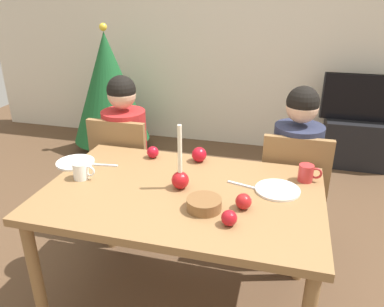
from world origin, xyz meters
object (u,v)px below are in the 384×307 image
person_left_child (127,160)px  person_right_child (294,179)px  plate_right (278,190)px  mug_left (81,171)px  apple_by_right_mug (229,218)px  christmas_tree (108,87)px  tv_stand (356,142)px  apple_by_left_plate (200,155)px  tv (364,98)px  dining_table (182,205)px  apple_near_candle (243,201)px  apple_far_edge (153,152)px  bowl_walnuts (204,204)px  chair_right (293,189)px  mug_right (307,173)px  chair_left (125,169)px  plate_left (75,162)px  candle_centerpiece (180,176)px

person_left_child → person_right_child: bearing=0.0°
plate_right → mug_left: mug_left is taller
apple_by_right_mug → christmas_tree: bearing=126.8°
christmas_tree → apple_by_right_mug: bearing=-53.2°
tv_stand → apple_by_left_plate: size_ratio=7.26×
tv → apple_by_left_plate: 2.27m
dining_table → apple_near_candle: 0.36m
tv → plate_right: size_ratio=3.51×
person_left_child → christmas_tree: bearing=120.4°
person_left_child → christmas_tree: christmas_tree is taller
tv_stand → apple_far_edge: (-1.47, -1.95, 0.55)m
tv → mug_left: (-1.74, -2.31, 0.09)m
person_right_child → apple_by_right_mug: size_ratio=16.71×
plate_right → bowl_walnuts: (-0.32, -0.26, 0.02)m
person_left_child → apple_by_right_mug: bearing=-45.0°
chair_right → person_right_child: 0.07m
dining_table → mug_right: size_ratio=11.47×
mug_left → plate_right: bearing=7.2°
mug_right → plate_right: bearing=-132.8°
dining_table → person_right_child: 0.85m
chair_right → mug_left: size_ratio=7.24×
tv → chair_left: bearing=-136.5°
tv → tv_stand: bearing=-90.0°
plate_left → chair_left: bearing=78.3°
person_right_child → apple_by_left_plate: size_ratio=13.30×
mug_right → apple_by_right_mug: (-0.33, -0.51, -0.01)m
person_right_child → plate_right: (-0.09, -0.52, 0.19)m
chair_left → candle_centerpiece: (0.58, -0.58, 0.31)m
mug_right → apple_by_left_plate: 0.61m
chair_left → bowl_walnuts: size_ratio=5.51×
person_left_child → apple_by_right_mug: 1.26m
chair_left → person_left_child: 0.07m
person_left_child → candle_centerpiece: 0.89m
dining_table → christmas_tree: bearing=124.9°
chair_right → candle_centerpiece: 0.87m
chair_right → person_left_child: 1.16m
chair_right → apple_near_candle: bearing=-108.7°
plate_left → mug_right: (1.30, 0.12, 0.04)m
tv_stand → tv: bearing=90.0°
chair_right → mug_right: (0.05, -0.34, 0.28)m
apple_by_left_plate → tv: bearing=58.5°
chair_right → mug_left: chair_right is taller
chair_left → bowl_walnuts: bearing=-45.1°
plate_right → tv: bearing=71.7°
person_right_child → tv: (0.63, 1.66, 0.14)m
dining_table → apple_near_candle: apple_near_candle is taller
dining_table → plate_right: size_ratio=6.22×
dining_table → christmas_tree: 2.46m
dining_table → candle_centerpiece: bearing=123.0°
chair_right → mug_right: bearing=-81.9°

